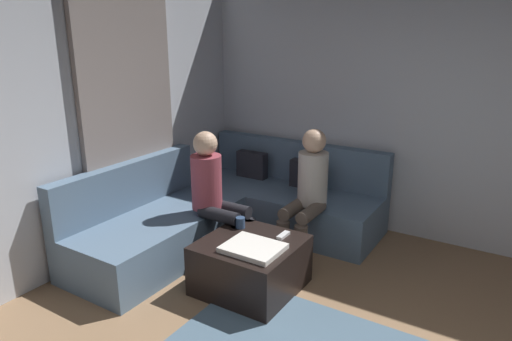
% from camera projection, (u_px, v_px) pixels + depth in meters
% --- Properties ---
extents(wall_back, '(6.00, 0.12, 2.70)m').
position_uv_depth(wall_back, '(483.00, 111.00, 4.16)').
color(wall_back, silver).
rests_on(wall_back, ground_plane).
extents(curtain_panel, '(0.06, 1.10, 2.50)m').
position_uv_depth(curtain_panel, '(129.00, 119.00, 4.31)').
color(curtain_panel, gray).
rests_on(curtain_panel, ground_plane).
extents(sectional_couch, '(2.10, 2.55, 0.87)m').
position_uv_depth(sectional_couch, '(232.00, 211.00, 4.67)').
color(sectional_couch, slate).
rests_on(sectional_couch, ground_plane).
extents(ottoman, '(0.76, 0.76, 0.42)m').
position_uv_depth(ottoman, '(251.00, 265.00, 3.73)').
color(ottoman, black).
rests_on(ottoman, ground_plane).
extents(folded_blanket, '(0.44, 0.36, 0.04)m').
position_uv_depth(folded_blanket, '(253.00, 248.00, 3.52)').
color(folded_blanket, white).
rests_on(folded_blanket, ottoman).
extents(coffee_mug, '(0.08, 0.08, 0.10)m').
position_uv_depth(coffee_mug, '(240.00, 223.00, 3.92)').
color(coffee_mug, '#334C72').
rests_on(coffee_mug, ottoman).
extents(game_remote, '(0.05, 0.15, 0.02)m').
position_uv_depth(game_remote, '(283.00, 235.00, 3.76)').
color(game_remote, white).
rests_on(game_remote, ottoman).
extents(person_on_couch_back, '(0.30, 0.60, 1.20)m').
position_uv_depth(person_on_couch_back, '(308.00, 189.00, 4.19)').
color(person_on_couch_back, brown).
rests_on(person_on_couch_back, ground_plane).
extents(person_on_couch_side, '(0.60, 0.30, 1.20)m').
position_uv_depth(person_on_couch_side, '(215.00, 191.00, 4.12)').
color(person_on_couch_side, black).
rests_on(person_on_couch_side, ground_plane).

